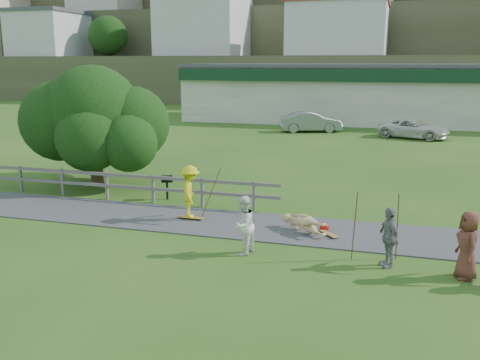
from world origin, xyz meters
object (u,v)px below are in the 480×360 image
Objects in this scene: spectator_b at (389,237)px; tree at (95,134)px; skater_rider at (190,195)px; car_silver at (310,122)px; skater_fallen at (304,223)px; bbq at (167,188)px; spectator_c at (468,245)px; car_white at (414,129)px; spectator_a at (243,225)px.

tree is at bearing -144.48° from spectator_b.
car_silver is at bearing -20.24° from skater_rider.
car_silver is (-6.46, 26.97, -0.04)m from spectator_b.
skater_rider is 6.99m from spectator_b.
bbq is at bearing 102.14° from skater_fallen.
tree is (-10.01, 4.35, 1.89)m from skater_fallen.
skater_rider is at bearing -122.58° from spectator_c.
spectator_b is 9.76m from bbq.
tree reaches higher than bbq.
car_silver is 0.98× the size of car_white.
tree reaches higher than spectator_a.
spectator_b is (2.60, -2.13, 0.49)m from skater_fallen.
skater_rider is at bearing 178.82° from car_white.
tree reaches higher than skater_rider.
car_white is 0.72× the size of tree.
bbq reaches higher than skater_fallen.
spectator_a is (-1.32, -2.33, 0.52)m from skater_fallen.
spectator_b is at bearing -92.72° from skater_fallen.
tree reaches higher than skater_fallen.
spectator_b is at bearing -27.21° from tree.
tree is (-12.61, 6.48, 1.41)m from spectator_b.
spectator_c is (5.81, -0.08, 0.03)m from spectator_a.
tree is at bearing 36.28° from skater_rider.
spectator_a is 0.36× the size of car_silver.
skater_rider reaches higher than car_white.
skater_rider is 4.00m from skater_fallen.
car_silver is at bearing 59.99° from bbq.
spectator_b is 25.57m from car_white.
tree is (-8.69, 6.68, 1.37)m from spectator_a.
skater_rider reaches higher than spectator_c.
spectator_b is 27.73m from car_silver.
spectator_a is 1.04× the size of spectator_b.
bbq is (-10.37, 5.08, -0.40)m from spectator_c.
spectator_c is 0.36× the size of car_white.
tree is (-6.16, -20.49, 1.44)m from car_silver.
tree is at bearing -116.07° from spectator_a.
skater_fallen is 1.88× the size of bbq.
skater_fallen is at bearing -132.94° from spectator_c.
spectator_c is (1.89, -0.27, 0.06)m from spectator_b.
spectator_a is at bearing -114.38° from spectator_b.
spectator_c is 1.85× the size of bbq.
skater_rider is 0.27× the size of tree.
spectator_b is at bearing 104.36° from spectator_a.
skater_rider is at bearing -75.54° from bbq.
spectator_b is at bearing -165.33° from car_white.
skater_rider reaches higher than spectator_a.
car_white is at bearing -38.35° from skater_rider.
spectator_b reaches higher than bbq.
spectator_a is 1.79× the size of bbq.
car_silver is at bearing -177.73° from spectator_c.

